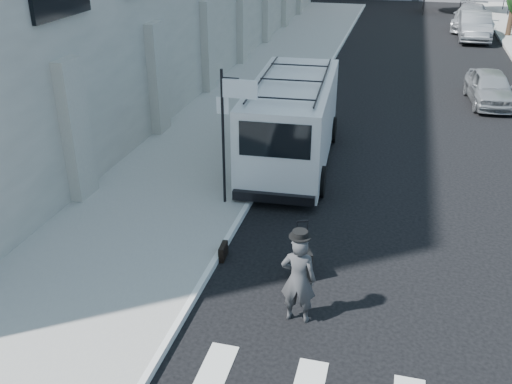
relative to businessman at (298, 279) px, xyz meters
The scene contains 10 objects.
ground 1.25m from the businessman, 95.98° to the left, with size 120.00×120.00×0.00m, color black.
sidewalk_left 17.43m from the businessman, 104.44° to the left, with size 4.50×48.00×0.15m, color gray.
sign_pole 5.06m from the businessman, 121.16° to the left, with size 1.03×0.07×3.50m.
businessman is the anchor object (origin of this frame).
briefcase 2.71m from the businessman, 139.84° to the left, with size 0.12×0.44×0.34m, color black.
suitcase 1.52m from the businessman, 95.59° to the left, with size 0.44×0.52×1.25m.
cargo_van 7.69m from the businessman, 102.04° to the left, with size 2.73×6.98×2.56m.
parked_car_a 16.05m from the businessman, 72.18° to the left, with size 1.58×3.92×1.33m, color gray.
parked_car_b 29.18m from the businessman, 79.40° to the left, with size 1.72×4.94×1.63m, color slate.
parked_car_c 32.63m from the businessman, 80.45° to the left, with size 2.16×5.32×1.54m, color gray.
Camera 1 is at (1.50, -9.44, 6.96)m, focal length 40.00 mm.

